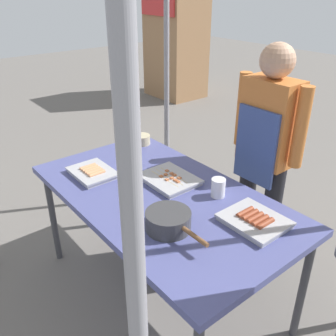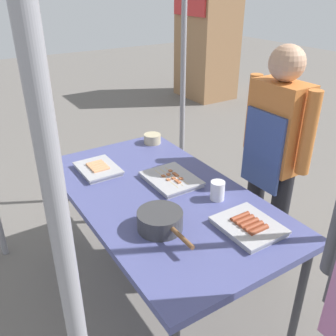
{
  "view_description": "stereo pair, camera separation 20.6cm",
  "coord_description": "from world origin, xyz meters",
  "px_view_note": "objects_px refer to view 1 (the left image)",
  "views": [
    {
      "loc": [
        1.43,
        -1.1,
        1.84
      ],
      "look_at": [
        0.0,
        0.05,
        0.9
      ],
      "focal_mm": 39.4,
      "sensor_mm": 36.0,
      "label": 1
    },
    {
      "loc": [
        1.55,
        -0.93,
        1.84
      ],
      "look_at": [
        0.0,
        0.05,
        0.9
      ],
      "focal_mm": 39.4,
      "sensor_mm": 36.0,
      "label": 2
    }
  ],
  "objects_px": {
    "condiment_bowl": "(142,140)",
    "tray_grilled_sausages": "(255,220)",
    "tray_meat_skewers": "(169,179)",
    "cooking_wok": "(169,220)",
    "neighbor_stall_left": "(176,39)",
    "vendor_woman": "(266,144)",
    "drink_cup_near_edge": "(218,188)",
    "stall_table": "(161,202)",
    "tray_pork_links": "(93,172)"
  },
  "relations": [
    {
      "from": "tray_grilled_sausages",
      "to": "cooking_wok",
      "type": "height_order",
      "value": "cooking_wok"
    },
    {
      "from": "drink_cup_near_edge",
      "to": "stall_table",
      "type": "bearing_deg",
      "value": -133.01
    },
    {
      "from": "tray_meat_skewers",
      "to": "vendor_woman",
      "type": "bearing_deg",
      "value": 71.42
    },
    {
      "from": "tray_pork_links",
      "to": "cooking_wok",
      "type": "height_order",
      "value": "cooking_wok"
    },
    {
      "from": "tray_meat_skewers",
      "to": "cooking_wok",
      "type": "height_order",
      "value": "cooking_wok"
    },
    {
      "from": "cooking_wok",
      "to": "tray_meat_skewers",
      "type": "bearing_deg",
      "value": 140.52
    },
    {
      "from": "cooking_wok",
      "to": "vendor_woman",
      "type": "xyz_separation_m",
      "value": [
        -0.15,
        0.93,
        0.1
      ]
    },
    {
      "from": "neighbor_stall_left",
      "to": "condiment_bowl",
      "type": "bearing_deg",
      "value": -43.55
    },
    {
      "from": "tray_grilled_sausages",
      "to": "neighbor_stall_left",
      "type": "bearing_deg",
      "value": 144.66
    },
    {
      "from": "tray_grilled_sausages",
      "to": "tray_pork_links",
      "type": "relative_size",
      "value": 1.03
    },
    {
      "from": "tray_grilled_sausages",
      "to": "drink_cup_near_edge",
      "type": "bearing_deg",
      "value": 170.9
    },
    {
      "from": "tray_pork_links",
      "to": "stall_table",
      "type": "bearing_deg",
      "value": 23.44
    },
    {
      "from": "stall_table",
      "to": "condiment_bowl",
      "type": "xyz_separation_m",
      "value": [
        -0.66,
        0.33,
        0.09
      ]
    },
    {
      "from": "condiment_bowl",
      "to": "tray_grilled_sausages",
      "type": "bearing_deg",
      "value": -6.91
    },
    {
      "from": "tray_grilled_sausages",
      "to": "tray_meat_skewers",
      "type": "height_order",
      "value": "tray_grilled_sausages"
    },
    {
      "from": "stall_table",
      "to": "condiment_bowl",
      "type": "bearing_deg",
      "value": 153.43
    },
    {
      "from": "cooking_wok",
      "to": "neighbor_stall_left",
      "type": "bearing_deg",
      "value": 139.7
    },
    {
      "from": "stall_table",
      "to": "tray_pork_links",
      "type": "bearing_deg",
      "value": -156.56
    },
    {
      "from": "tray_meat_skewers",
      "to": "drink_cup_near_edge",
      "type": "height_order",
      "value": "drink_cup_near_edge"
    },
    {
      "from": "cooking_wok",
      "to": "vendor_woman",
      "type": "bearing_deg",
      "value": 99.34
    },
    {
      "from": "tray_meat_skewers",
      "to": "condiment_bowl",
      "type": "relative_size",
      "value": 2.67
    },
    {
      "from": "drink_cup_near_edge",
      "to": "vendor_woman",
      "type": "xyz_separation_m",
      "value": [
        -0.09,
        0.52,
        0.09
      ]
    },
    {
      "from": "tray_meat_skewers",
      "to": "cooking_wok",
      "type": "relative_size",
      "value": 0.87
    },
    {
      "from": "tray_grilled_sausages",
      "to": "tray_meat_skewers",
      "type": "relative_size",
      "value": 0.92
    },
    {
      "from": "tray_meat_skewers",
      "to": "tray_pork_links",
      "type": "distance_m",
      "value": 0.49
    },
    {
      "from": "tray_pork_links",
      "to": "condiment_bowl",
      "type": "distance_m",
      "value": 0.56
    },
    {
      "from": "condiment_bowl",
      "to": "drink_cup_near_edge",
      "type": "xyz_separation_m",
      "value": [
        0.88,
        -0.09,
        0.02
      ]
    },
    {
      "from": "vendor_woman",
      "to": "tray_grilled_sausages",
      "type": "bearing_deg",
      "value": 124.44
    },
    {
      "from": "tray_pork_links",
      "to": "cooking_wok",
      "type": "xyz_separation_m",
      "value": [
        0.73,
        0.02,
        0.03
      ]
    },
    {
      "from": "tray_meat_skewers",
      "to": "drink_cup_near_edge",
      "type": "xyz_separation_m",
      "value": [
        0.3,
        0.11,
        0.04
      ]
    },
    {
      "from": "tray_grilled_sausages",
      "to": "drink_cup_near_edge",
      "type": "distance_m",
      "value": 0.31
    },
    {
      "from": "tray_meat_skewers",
      "to": "tray_pork_links",
      "type": "xyz_separation_m",
      "value": [
        -0.37,
        -0.32,
        0.0
      ]
    },
    {
      "from": "vendor_woman",
      "to": "neighbor_stall_left",
      "type": "distance_m",
      "value": 4.32
    },
    {
      "from": "tray_grilled_sausages",
      "to": "neighbor_stall_left",
      "type": "relative_size",
      "value": 0.16
    },
    {
      "from": "condiment_bowl",
      "to": "drink_cup_near_edge",
      "type": "height_order",
      "value": "drink_cup_near_edge"
    },
    {
      "from": "stall_table",
      "to": "tray_pork_links",
      "type": "xyz_separation_m",
      "value": [
        -0.45,
        -0.19,
        0.07
      ]
    },
    {
      "from": "cooking_wok",
      "to": "stall_table",
      "type": "bearing_deg",
      "value": 148.36
    },
    {
      "from": "tray_meat_skewers",
      "to": "neighbor_stall_left",
      "type": "height_order",
      "value": "neighbor_stall_left"
    },
    {
      "from": "condiment_bowl",
      "to": "neighbor_stall_left",
      "type": "distance_m",
      "value": 3.96
    },
    {
      "from": "stall_table",
      "to": "tray_grilled_sausages",
      "type": "xyz_separation_m",
      "value": [
        0.52,
        0.19,
        0.07
      ]
    },
    {
      "from": "tray_pork_links",
      "to": "tray_meat_skewers",
      "type": "bearing_deg",
      "value": 41.16
    },
    {
      "from": "tray_pork_links",
      "to": "vendor_woman",
      "type": "distance_m",
      "value": 1.12
    },
    {
      "from": "tray_meat_skewers",
      "to": "condiment_bowl",
      "type": "distance_m",
      "value": 0.61
    },
    {
      "from": "tray_grilled_sausages",
      "to": "condiment_bowl",
      "type": "height_order",
      "value": "condiment_bowl"
    },
    {
      "from": "tray_meat_skewers",
      "to": "drink_cup_near_edge",
      "type": "relative_size",
      "value": 3.1
    },
    {
      "from": "tray_meat_skewers",
      "to": "vendor_woman",
      "type": "relative_size",
      "value": 0.22
    },
    {
      "from": "stall_table",
      "to": "vendor_woman",
      "type": "bearing_deg",
      "value": 80.24
    },
    {
      "from": "cooking_wok",
      "to": "drink_cup_near_edge",
      "type": "xyz_separation_m",
      "value": [
        -0.06,
        0.41,
        0.0
      ]
    },
    {
      "from": "drink_cup_near_edge",
      "to": "tray_pork_links",
      "type": "bearing_deg",
      "value": -147.25
    },
    {
      "from": "tray_pork_links",
      "to": "neighbor_stall_left",
      "type": "xyz_separation_m",
      "value": [
        -3.08,
        3.25,
        0.18
      ]
    }
  ]
}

